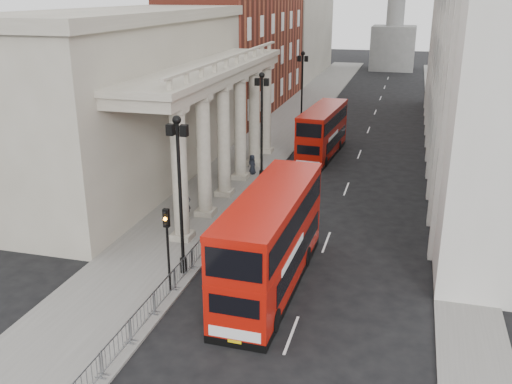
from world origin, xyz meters
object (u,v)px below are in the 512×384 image
lamp_post_mid (262,120)px  traffic_light (167,235)px  lamp_post_north (302,87)px  bus_near (271,238)px  lamp_post_south (180,186)px  pedestrian_b (206,170)px  pedestrian_c (252,164)px  pedestrian_a (186,204)px  bus_far (322,131)px

lamp_post_mid → traffic_light: size_ratio=1.93×
lamp_post_north → bus_near: (4.68, -31.95, -2.34)m
lamp_post_south → lamp_post_north: 32.00m
lamp_post_north → pedestrian_b: 18.02m
lamp_post_mid → pedestrian_c: 4.38m
traffic_light → pedestrian_b: 17.61m
traffic_light → pedestrian_a: size_ratio=2.49×
lamp_post_north → traffic_light: lamp_post_north is taller
pedestrian_a → pedestrian_b: pedestrian_a is taller
lamp_post_north → traffic_light: 34.07m
traffic_light → lamp_post_south: bearing=92.8°
lamp_post_mid → pedestrian_b: lamp_post_mid is taller
bus_far → pedestrian_b: (-7.48, -9.80, -1.38)m
lamp_post_south → pedestrian_c: 17.86m
traffic_light → pedestrian_a: 10.02m
lamp_post_north → pedestrian_b: (-4.15, -17.07, -4.02)m
bus_far → pedestrian_b: bearing=-123.2°
bus_near → pedestrian_b: bus_near is taller
traffic_light → bus_near: size_ratio=0.38×
bus_far → pedestrian_b: 12.41m
lamp_post_mid → pedestrian_b: 5.88m
bus_near → pedestrian_c: (-5.82, 17.32, -1.66)m
bus_near → pedestrian_c: size_ratio=7.26×
traffic_light → bus_near: bearing=24.3°
lamp_post_mid → bus_near: size_ratio=0.73×
lamp_post_mid → pedestrian_a: (-2.79, -8.67, -3.93)m
lamp_post_south → lamp_post_north: size_ratio=1.00×
bus_near → pedestrian_b: bearing=122.1°
traffic_light → lamp_post_north: bearing=90.2°
lamp_post_mid → pedestrian_b: (-4.15, -1.07, -4.02)m
lamp_post_north → pedestrian_c: 15.21m
lamp_post_mid → bus_far: lamp_post_mid is taller
pedestrian_a → pedestrian_c: 10.18m
pedestrian_b → bus_near: bearing=132.5°
lamp_post_mid → bus_far: size_ratio=0.82×
lamp_post_mid → traffic_light: bearing=-89.7°
lamp_post_north → pedestrian_c: (-1.14, -14.63, -4.00)m
lamp_post_north → bus_far: 8.42m
lamp_post_south → pedestrian_a: 8.77m
traffic_light → pedestrian_a: traffic_light is taller
traffic_light → pedestrian_a: bearing=107.2°
lamp_post_mid → lamp_post_north: 16.00m
lamp_post_south → bus_near: size_ratio=0.73×
traffic_light → pedestrian_b: bearing=104.1°
lamp_post_south → lamp_post_north: same height
lamp_post_north → traffic_light: size_ratio=1.93×
lamp_post_mid → traffic_light: lamp_post_mid is taller
traffic_light → pedestrian_c: 19.56m
lamp_post_south → pedestrian_c: size_ratio=5.27×
pedestrian_b → pedestrian_a: bearing=111.9°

